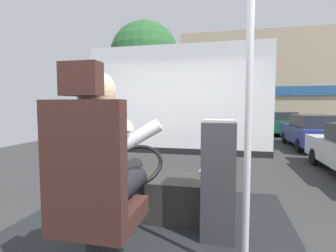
{
  "coord_description": "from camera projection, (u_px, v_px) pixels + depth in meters",
  "views": [
    {
      "loc": [
        0.67,
        -1.81,
        1.85
      ],
      "look_at": [
        0.01,
        1.08,
        1.61
      ],
      "focal_mm": 27.53,
      "sensor_mm": 36.0,
      "label": 1
    }
  ],
  "objects": [
    {
      "name": "parked_car_blue",
      "position": [
        312.0,
        131.0,
        11.18
      ],
      "size": [
        1.84,
        4.35,
        1.45
      ],
      "color": "navy",
      "rests_on": "ground"
    },
    {
      "name": "driver_seat",
      "position": [
        94.0,
        196.0,
        1.53
      ],
      "size": [
        0.48,
        0.48,
        1.36
      ],
      "color": "black",
      "rests_on": "bus_floor"
    },
    {
      "name": "steering_console",
      "position": [
        150.0,
        193.0,
        2.68
      ],
      "size": [
        1.1,
        0.98,
        0.78
      ],
      "color": "#282623",
      "rests_on": "bus_floor"
    },
    {
      "name": "handrail_pole",
      "position": [
        248.0,
        125.0,
        1.63
      ],
      "size": [
        0.04,
        0.04,
        2.02
      ],
      "color": "#B7B7BC",
      "rests_on": "bus_floor"
    },
    {
      "name": "shop_building",
      "position": [
        272.0,
        85.0,
        19.62
      ],
      "size": [
        13.2,
        5.97,
        6.85
      ],
      "color": "tan",
      "rests_on": "ground"
    },
    {
      "name": "parked_car_black",
      "position": [
        273.0,
        120.0,
        21.34
      ],
      "size": [
        1.92,
        4.27,
        1.28
      ],
      "color": "black",
      "rests_on": "ground"
    },
    {
      "name": "bus_driver",
      "position": [
        103.0,
        156.0,
        1.63
      ],
      "size": [
        0.7,
        0.59,
        0.84
      ],
      "color": "black",
      "rests_on": "driver_seat"
    },
    {
      "name": "windshield_panel",
      "position": [
        176.0,
        112.0,
        3.49
      ],
      "size": [
        2.5,
        0.08,
        1.48
      ],
      "color": "silver"
    },
    {
      "name": "street_tree",
      "position": [
        145.0,
        56.0,
        12.51
      ],
      "size": [
        3.31,
        3.31,
        5.9
      ],
      "color": "#4C3828",
      "rests_on": "ground"
    },
    {
      "name": "ground",
      "position": [
        210.0,
        151.0,
        10.61
      ],
      "size": [
        18.0,
        44.0,
        0.06
      ],
      "color": "#333333"
    },
    {
      "name": "parked_car_green",
      "position": [
        280.0,
        123.0,
        16.34
      ],
      "size": [
        1.88,
        3.92,
        1.45
      ],
      "color": "#195633",
      "rests_on": "ground"
    },
    {
      "name": "fare_box",
      "position": [
        218.0,
        180.0,
        2.17
      ],
      "size": [
        0.28,
        0.26,
        1.02
      ],
      "color": "#333338",
      "rests_on": "bus_floor"
    }
  ]
}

